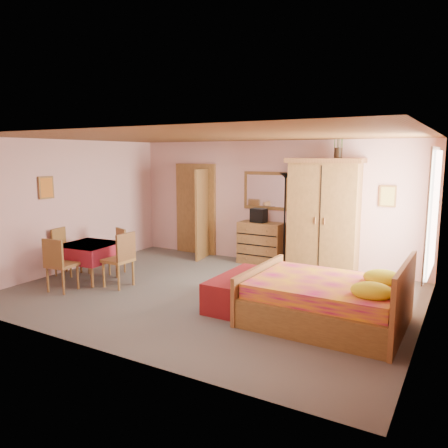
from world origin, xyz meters
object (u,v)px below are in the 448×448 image
Objects in this scene: bench at (238,289)px; chair_east at (118,259)px; wardrobe at (324,217)px; chair_north at (113,251)px; sunflower_vase at (339,144)px; chair_west at (68,252)px; dining_table at (90,262)px; chair_south at (62,264)px; floor_lamp at (285,220)px; bed at (325,288)px; wall_mirror at (266,191)px; chest_of_drawers at (261,243)px; stereo at (259,215)px.

chair_east reaches higher than bench.
wardrobe is 1.60× the size of bench.
chair_north is at bearing -154.58° from wardrobe.
sunflower_vase is at bearing 1.18° from wardrobe.
chair_east is (1.39, -0.09, 0.03)m from chair_west.
dining_table is at bearing 115.15° from chair_north.
floor_lamp is at bearing 45.53° from chair_south.
bed is 2.17× the size of chair_east.
chair_south is (-2.13, -3.62, -1.08)m from wall_mirror.
bed is (2.18, -2.59, 0.04)m from chest_of_drawers.
wardrobe is at bearing -129.57° from chair_north.
dining_table is at bearing 70.31° from chair_west.
wardrobe reaches higher than chair_south.
chair_west is at bearing -136.93° from stereo.
wall_mirror is 3.40m from chair_north.
bed is 4.39m from chair_south.
wardrobe is 4.19m from chair_north.
wardrobe is 3.95m from chair_east.
stereo is 0.16× the size of floor_lamp.
sunflower_vase is (0.22, 0.02, 1.39)m from wardrobe.
wardrobe is 2.61× the size of chair_north.
sunflower_vase is (1.60, -0.08, 2.07)m from chest_of_drawers.
chair_south is at bearing -128.22° from floor_lamp.
chair_west is at bearing -142.35° from floor_lamp.
chest_of_drawers is 3.13m from chair_east.
dining_table is (-2.15, -2.70, -0.69)m from stereo.
floor_lamp is 3.50m from chair_north.
bed is at bearing -75.34° from wardrobe.
dining_table is at bearing -177.66° from bed.
floor_lamp is at bearing 95.65° from bench.
sunflower_vase is 3.44m from bench.
chair_south reaches higher than bench.
chest_of_drawers is 1.04× the size of chair_west.
floor_lamp is 4.34m from chair_west.
chest_of_drawers is 0.42× the size of wardrobe.
dining_table is (-3.80, -2.64, -2.17)m from sunflower_vase.
stereo is at bearing 118.85° from chair_west.
stereo is 0.59m from floor_lamp.
dining_table is at bearing -128.53° from stereo.
chest_of_drawers is at bearing 18.61° from stereo.
sunflower_vase is 5.56m from chair_west.
chair_south is (-2.13, -3.41, 0.02)m from chest_of_drawers.
floor_lamp is at bearing 44.52° from dining_table.
bed is at bearing -164.78° from chair_north.
floor_lamp is at bearing -35.26° from chair_east.
floor_lamp is 2.01× the size of chair_east.
stereo is 0.22× the size of bench.
chair_north is at bearing -136.72° from stereo.
wall_mirror is at bearing 164.04° from wardrobe.
bed is at bearing -2.73° from bench.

